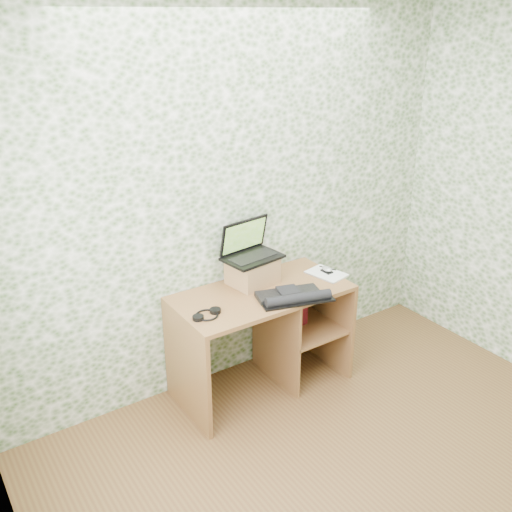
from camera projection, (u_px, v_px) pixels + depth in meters
wall_back at (236, 201)px, 3.84m from camera, size 3.50×0.00×3.50m
wall_left at (37, 465)px, 1.61m from camera, size 0.00×3.50×3.50m
desk at (268, 322)px, 3.99m from camera, size 1.20×0.60×0.75m
riser at (253, 271)px, 3.90m from camera, size 0.33×0.29×0.18m
laptop at (249, 249)px, 3.87m from camera, size 0.42×0.32×0.26m
keyboard at (293, 296)px, 3.71m from camera, size 0.49×0.36×0.07m
headphones at (207, 315)px, 3.51m from camera, size 0.20×0.16×0.02m
notepad at (326, 274)px, 4.06m from camera, size 0.24×0.30×0.01m
mouse at (327, 270)px, 4.07m from camera, size 0.06×0.09×0.03m
pen at (328, 268)px, 4.13m from camera, size 0.06×0.12×0.01m
red_box at (293, 310)px, 4.04m from camera, size 0.24×0.11×0.28m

